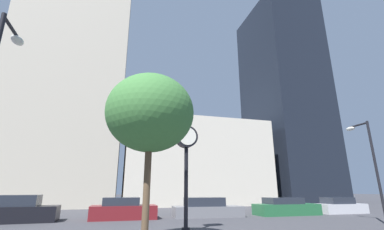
{
  "coord_description": "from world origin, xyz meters",
  "views": [
    {
      "loc": [
        -2.69,
        -9.79,
        1.81
      ],
      "look_at": [
        3.03,
        10.8,
        8.04
      ],
      "focal_mm": 24.0,
      "sensor_mm": 36.0,
      "label": 1
    }
  ],
  "objects_px": {
    "car_maroon": "(123,210)",
    "car_grey": "(207,209)",
    "bare_tree": "(150,113)",
    "car_black": "(19,211)",
    "car_silver": "(340,206)",
    "car_green": "(286,207)",
    "street_clock": "(186,151)",
    "street_lamp_right": "(367,153)"
  },
  "relations": [
    {
      "from": "car_black",
      "to": "car_silver",
      "type": "distance_m",
      "value": 22.66
    },
    {
      "from": "bare_tree",
      "to": "car_black",
      "type": "bearing_deg",
      "value": 126.02
    },
    {
      "from": "car_black",
      "to": "car_maroon",
      "type": "distance_m",
      "value": 5.84
    },
    {
      "from": "car_silver",
      "to": "street_lamp_right",
      "type": "xyz_separation_m",
      "value": [
        -3.25,
        -5.99,
        3.36
      ]
    },
    {
      "from": "car_maroon",
      "to": "car_grey",
      "type": "distance_m",
      "value": 5.64
    },
    {
      "from": "street_clock",
      "to": "car_silver",
      "type": "xyz_separation_m",
      "value": [
        14.26,
        6.06,
        -3.05
      ]
    },
    {
      "from": "car_silver",
      "to": "street_lamp_right",
      "type": "bearing_deg",
      "value": -117.71
    },
    {
      "from": "bare_tree",
      "to": "car_maroon",
      "type": "bearing_deg",
      "value": 93.36
    },
    {
      "from": "car_maroon",
      "to": "car_green",
      "type": "xyz_separation_m",
      "value": [
        11.71,
        -0.4,
        -0.04
      ]
    },
    {
      "from": "car_black",
      "to": "car_green",
      "type": "relative_size",
      "value": 0.86
    },
    {
      "from": "car_green",
      "to": "car_silver",
      "type": "distance_m",
      "value": 5.12
    },
    {
      "from": "street_clock",
      "to": "car_maroon",
      "type": "bearing_deg",
      "value": 112.23
    },
    {
      "from": "car_green",
      "to": "street_clock",
      "type": "bearing_deg",
      "value": -147.55
    },
    {
      "from": "street_lamp_right",
      "to": "bare_tree",
      "type": "distance_m",
      "value": 13.34
    },
    {
      "from": "street_clock",
      "to": "car_green",
      "type": "height_order",
      "value": "street_clock"
    },
    {
      "from": "car_grey",
      "to": "car_black",
      "type": "bearing_deg",
      "value": -176.49
    },
    {
      "from": "car_maroon",
      "to": "street_clock",
      "type": "bearing_deg",
      "value": -67.31
    },
    {
      "from": "car_black",
      "to": "bare_tree",
      "type": "distance_m",
      "value": 11.49
    },
    {
      "from": "street_clock",
      "to": "bare_tree",
      "type": "height_order",
      "value": "bare_tree"
    },
    {
      "from": "street_lamp_right",
      "to": "bare_tree",
      "type": "relative_size",
      "value": 0.96
    },
    {
      "from": "car_maroon",
      "to": "car_silver",
      "type": "distance_m",
      "value": 16.82
    },
    {
      "from": "street_lamp_right",
      "to": "car_green",
      "type": "bearing_deg",
      "value": 107.83
    },
    {
      "from": "car_maroon",
      "to": "car_green",
      "type": "distance_m",
      "value": 11.72
    },
    {
      "from": "street_clock",
      "to": "street_lamp_right",
      "type": "distance_m",
      "value": 11.01
    },
    {
      "from": "car_green",
      "to": "bare_tree",
      "type": "distance_m",
      "value": 14.58
    },
    {
      "from": "street_clock",
      "to": "street_lamp_right",
      "type": "relative_size",
      "value": 0.85
    },
    {
      "from": "car_green",
      "to": "street_lamp_right",
      "type": "height_order",
      "value": "street_lamp_right"
    },
    {
      "from": "street_lamp_right",
      "to": "bare_tree",
      "type": "height_order",
      "value": "bare_tree"
    },
    {
      "from": "street_clock",
      "to": "car_green",
      "type": "relative_size",
      "value": 1.02
    },
    {
      "from": "street_clock",
      "to": "car_maroon",
      "type": "relative_size",
      "value": 1.19
    },
    {
      "from": "car_black",
      "to": "street_lamp_right",
      "type": "bearing_deg",
      "value": -19.97
    },
    {
      "from": "car_maroon",
      "to": "car_grey",
      "type": "xyz_separation_m",
      "value": [
        5.64,
        0.02,
        -0.03
      ]
    },
    {
      "from": "car_grey",
      "to": "car_silver",
      "type": "relative_size",
      "value": 1.26
    },
    {
      "from": "car_black",
      "to": "street_lamp_right",
      "type": "distance_m",
      "value": 20.59
    },
    {
      "from": "car_black",
      "to": "car_grey",
      "type": "bearing_deg",
      "value": -1.93
    },
    {
      "from": "street_lamp_right",
      "to": "car_silver",
      "type": "bearing_deg",
      "value": 61.52
    },
    {
      "from": "car_black",
      "to": "car_silver",
      "type": "bearing_deg",
      "value": -2.8
    },
    {
      "from": "car_green",
      "to": "car_silver",
      "type": "relative_size",
      "value": 1.23
    },
    {
      "from": "car_maroon",
      "to": "car_silver",
      "type": "xyz_separation_m",
      "value": [
        16.82,
        -0.2,
        -0.06
      ]
    },
    {
      "from": "car_black",
      "to": "street_lamp_right",
      "type": "height_order",
      "value": "street_lamp_right"
    },
    {
      "from": "street_clock",
      "to": "car_black",
      "type": "distance_m",
      "value": 10.81
    },
    {
      "from": "street_clock",
      "to": "car_silver",
      "type": "relative_size",
      "value": 1.26
    }
  ]
}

